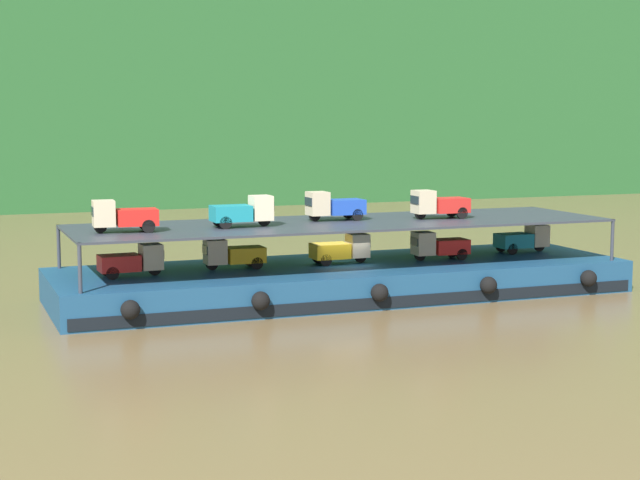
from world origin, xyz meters
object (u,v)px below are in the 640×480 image
at_px(mini_truck_lower_stern, 132,261).
at_px(mini_truck_lower_mid, 341,249).
at_px(cargo_barge, 343,280).
at_px(mini_truck_upper_fore, 334,206).
at_px(mini_truck_lower_bow, 523,239).
at_px(mini_truck_upper_mid, 243,212).
at_px(mini_truck_lower_fore, 439,245).
at_px(mini_truck_lower_aft, 233,254).
at_px(mini_truck_upper_bow, 439,204).
at_px(mini_truck_upper_stern, 124,216).

height_order(mini_truck_lower_stern, mini_truck_lower_mid, same).
distance_m(cargo_barge, mini_truck_upper_fore, 3.54).
xyz_separation_m(mini_truck_lower_bow, mini_truck_upper_mid, (-15.13, -1.00, 2.00)).
xyz_separation_m(mini_truck_lower_mid, mini_truck_lower_fore, (4.90, -0.49, 0.00)).
bearing_deg(mini_truck_lower_stern, mini_truck_lower_fore, -0.59).
relative_size(mini_truck_lower_aft, mini_truck_upper_mid, 1.00).
bearing_deg(mini_truck_lower_bow, mini_truck_upper_bow, -171.35).
bearing_deg(mini_truck_lower_mid, mini_truck_lower_stern, -178.04).
bearing_deg(mini_truck_upper_stern, mini_truck_lower_stern, 49.25).
height_order(mini_truck_lower_aft, mini_truck_upper_stern, mini_truck_upper_stern).
distance_m(mini_truck_lower_mid, mini_truck_lower_bow, 10.16).
height_order(mini_truck_upper_mid, mini_truck_upper_bow, same).
height_order(cargo_barge, mini_truck_lower_stern, mini_truck_lower_stern).
relative_size(mini_truck_lower_stern, mini_truck_lower_fore, 1.00).
relative_size(cargo_barge, mini_truck_lower_aft, 9.77).
xyz_separation_m(cargo_barge, mini_truck_upper_stern, (-10.27, -0.50, 3.44)).
bearing_deg(mini_truck_lower_fore, mini_truck_lower_aft, 175.94).
bearing_deg(mini_truck_lower_fore, mini_truck_upper_mid, -179.07).
bearing_deg(mini_truck_lower_stern, mini_truck_lower_mid, 1.96).
distance_m(mini_truck_lower_aft, mini_truck_lower_fore, 10.13).
xyz_separation_m(mini_truck_upper_fore, mini_truck_upper_bow, (5.05, -0.97, 0.00)).
distance_m(mini_truck_lower_fore, mini_truck_upper_bow, 2.00).
relative_size(mini_truck_upper_stern, mini_truck_upper_fore, 1.01).
height_order(mini_truck_lower_aft, mini_truck_upper_fore, mini_truck_upper_fore).
bearing_deg(mini_truck_lower_bow, mini_truck_lower_fore, -170.91).
bearing_deg(mini_truck_lower_stern, mini_truck_lower_aft, 6.85).
relative_size(mini_truck_lower_stern, mini_truck_lower_mid, 1.01).
height_order(mini_truck_lower_bow, mini_truck_upper_fore, mini_truck_upper_fore).
bearing_deg(mini_truck_upper_mid, mini_truck_upper_fore, 13.60).
bearing_deg(mini_truck_upper_bow, mini_truck_lower_mid, 174.72).
distance_m(mini_truck_lower_stern, mini_truck_upper_bow, 14.94).
bearing_deg(mini_truck_lower_mid, mini_truck_upper_stern, -175.62).
relative_size(cargo_barge, mini_truck_upper_fore, 9.74).
distance_m(mini_truck_lower_aft, mini_truck_upper_mid, 2.20).
xyz_separation_m(mini_truck_lower_fore, mini_truck_upper_fore, (-5.06, 1.01, 2.00)).
bearing_deg(mini_truck_lower_aft, mini_truck_lower_bow, 0.45).
height_order(mini_truck_lower_stern, mini_truck_upper_bow, mini_truck_upper_bow).
relative_size(cargo_barge, mini_truck_lower_stern, 9.65).
bearing_deg(mini_truck_lower_stern, mini_truck_upper_mid, -3.65).
relative_size(mini_truck_lower_aft, mini_truck_lower_mid, 1.00).
bearing_deg(mini_truck_upper_bow, mini_truck_lower_stern, 179.56).
xyz_separation_m(cargo_barge, mini_truck_lower_mid, (0.02, 0.29, 1.44)).
distance_m(mini_truck_lower_stern, mini_truck_upper_mid, 5.33).
bearing_deg(mini_truck_lower_mid, mini_truck_upper_mid, -172.53).
height_order(mini_truck_lower_fore, mini_truck_upper_stern, mini_truck_upper_stern).
xyz_separation_m(mini_truck_lower_stern, mini_truck_lower_aft, (4.70, 0.56, 0.00)).
height_order(mini_truck_upper_stern, mini_truck_upper_bow, same).
bearing_deg(mini_truck_lower_aft, mini_truck_lower_fore, -4.06).
distance_m(cargo_barge, mini_truck_upper_stern, 10.84).
xyz_separation_m(mini_truck_lower_fore, mini_truck_upper_bow, (-0.01, 0.04, 2.00)).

